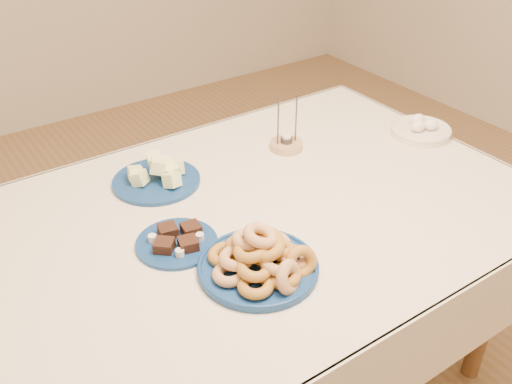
# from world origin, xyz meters

# --- Properties ---
(dining_table) EXTENTS (1.71, 1.11, 0.75)m
(dining_table) POSITION_xyz_m (0.00, 0.00, 0.64)
(dining_table) COLOR brown
(dining_table) RESTS_ON ground
(donut_platter) EXTENTS (0.38, 0.38, 0.14)m
(donut_platter) POSITION_xyz_m (-0.11, -0.22, 0.79)
(donut_platter) COLOR navy
(donut_platter) RESTS_ON dining_table
(melon_plate) EXTENTS (0.31, 0.31, 0.09)m
(melon_plate) POSITION_xyz_m (-0.12, 0.29, 0.77)
(melon_plate) COLOR navy
(melon_plate) RESTS_ON dining_table
(brownie_plate) EXTENTS (0.27, 0.27, 0.04)m
(brownie_plate) POSITION_xyz_m (-0.23, -0.02, 0.76)
(brownie_plate) COLOR navy
(brownie_plate) RESTS_ON dining_table
(candle_holder) EXTENTS (0.13, 0.13, 0.19)m
(candle_holder) POSITION_xyz_m (0.32, 0.24, 0.77)
(candle_holder) COLOR tan
(candle_holder) RESTS_ON dining_table
(egg_bowl) EXTENTS (0.23, 0.23, 0.07)m
(egg_bowl) POSITION_xyz_m (0.77, 0.05, 0.77)
(egg_bowl) COLOR silver
(egg_bowl) RESTS_ON dining_table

